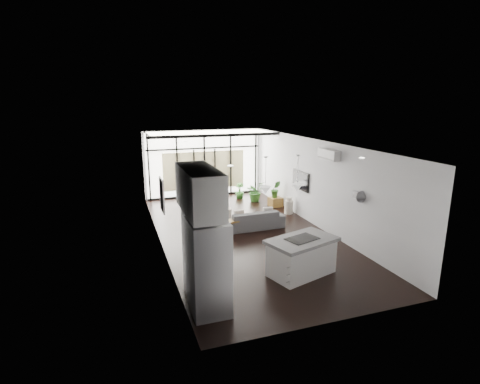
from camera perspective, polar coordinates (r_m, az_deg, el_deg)
floor at (r=11.62m, az=0.48°, el=-6.33°), size 5.00×10.00×0.00m
ceiling at (r=10.97m, az=0.51°, el=7.52°), size 5.00×10.00×0.00m
wall_left at (r=10.67m, az=-12.27°, el=-0.64°), size 0.02×10.00×2.80m
wall_right at (r=12.25m, az=11.60°, el=1.28°), size 0.02×10.00×2.80m
wall_back at (r=15.92m, az=-5.52°, el=4.40°), size 5.00×0.02×2.80m
wall_front at (r=6.92m, az=14.57°, el=-8.87°), size 5.00×0.02×2.80m
glazing at (r=15.80m, az=-5.41°, el=4.33°), size 5.00×0.20×2.80m
skylight at (r=14.78m, az=-4.72°, el=9.04°), size 4.70×1.90×0.06m
neighbour_building at (r=15.92m, az=-5.45°, el=3.31°), size 3.50×0.02×1.60m
island at (r=9.03m, az=9.34°, el=-9.67°), size 1.83×1.39×0.88m
cooktop at (r=8.86m, az=9.45°, el=-7.02°), size 0.85×0.68×0.01m
fridge at (r=7.31m, az=-4.85°, el=-11.27°), size 0.72×0.90×1.85m
appliance_column at (r=7.85m, az=-6.38°, el=-7.96°), size 0.58×0.60×2.23m
upper_cabinets at (r=7.14m, az=-6.20°, el=0.25°), size 0.62×1.75×0.86m
pendant_left at (r=8.52m, az=3.90°, el=0.27°), size 0.26×0.26×0.18m
pendant_right at (r=8.86m, az=8.68°, el=0.67°), size 0.26×0.26×0.18m
sofa at (r=11.99m, az=1.94°, el=-3.72°), size 2.01×0.63×0.78m
console_bench at (r=11.58m, az=-1.02°, el=-5.30°), size 1.36×0.58×0.42m
pouf at (r=13.00m, az=-2.28°, el=-3.28°), size 0.48×0.48×0.36m
crate at (r=14.52m, az=5.41°, el=-1.50°), size 0.50×0.50×0.35m
plant_tall at (r=15.12m, az=2.30°, el=-0.25°), size 1.02×1.06×0.64m
plant_med at (r=15.58m, az=-0.06°, el=-0.33°), size 0.59×0.74×0.36m
plant_crate at (r=14.43m, az=5.44°, el=-0.27°), size 0.53×0.74×0.29m
milk_can at (r=13.61m, az=7.45°, el=-2.03°), size 0.35×0.35×0.61m
bistro_set at (r=15.44m, az=-6.33°, el=0.13°), size 1.54×0.72×0.72m
tv at (r=13.10m, az=9.23°, el=1.76°), size 0.05×1.10×0.65m
ac_unit at (r=11.33m, az=13.37°, el=5.57°), size 0.22×0.90×0.30m
framed_art at (r=10.15m, az=-11.80°, el=-0.49°), size 0.04×0.70×0.90m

